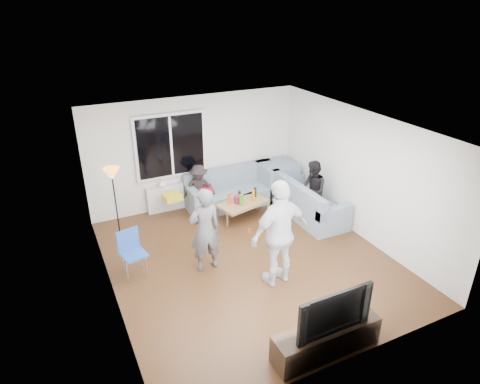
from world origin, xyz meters
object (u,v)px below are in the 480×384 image
coffee_table (243,210)px  tv_console (326,339)px  television (330,308)px  spectator_back (199,188)px  sofa_back_section (234,188)px  player_left (205,230)px  player_right (280,233)px  sofa_right_section (309,199)px  floor_lamp (116,205)px  spectator_right (313,191)px  side_chair (134,255)px

coffee_table → tv_console: bearing=-99.8°
television → spectator_back: bearing=90.6°
sofa_back_section → tv_console: (-0.82, -4.77, -0.20)m
coffee_table → player_left: bearing=-135.7°
sofa_back_section → player_right: player_right is taller
sofa_right_section → player_right: bearing=133.9°
sofa_right_section → spectator_back: bearing=58.5°
spectator_back → tv_console: (0.05, -4.80, -0.35)m
spectator_back → floor_lamp: bearing=-153.3°
sofa_right_section → coffee_table: size_ratio=1.82×
sofa_right_section → player_right: player_right is taller
sofa_back_section → spectator_right: bearing=-47.5°
sofa_right_section → tv_console: size_ratio=1.25×
sofa_right_section → coffee_table: sofa_right_section is taller
tv_console → sofa_back_section: bearing=80.2°
floor_lamp → spectator_right: size_ratio=1.16×
side_chair → spectator_right: size_ratio=0.64×
floor_lamp → player_right: bearing=-50.0°
player_left → tv_console: player_left is taller
spectator_right → television: spectator_right is taller
sofa_right_section → sofa_back_section: bearing=44.6°
sofa_right_section → spectator_right: 0.27m
coffee_table → floor_lamp: 2.76m
coffee_table → spectator_right: spectator_right is taller
television → side_chair: bearing=123.9°
television → tv_console: bearing=0.0°
spectator_back → tv_console: bearing=-76.0°
side_chair → floor_lamp: bearing=77.2°
sofa_right_section → player_left: 3.00m
coffee_table → player_right: bearing=-101.2°
sofa_right_section → floor_lamp: bearing=78.2°
player_left → spectator_right: size_ratio=1.19×
player_left → spectator_back: bearing=-109.0°
spectator_back → spectator_right: bearing=-20.1°
floor_lamp → spectator_back: size_ratio=1.37×
spectator_right → player_right: bearing=-32.6°
sofa_right_section → tv_console: 4.07m
sofa_back_section → tv_console: size_ratio=1.44×
player_right → spectator_back: size_ratio=1.69×
side_chair → tv_console: bearing=-68.8°
coffee_table → tv_console: size_ratio=0.69×
sofa_back_section → player_right: bearing=-100.9°
coffee_table → side_chair: bearing=-158.0°
player_right → spectator_right: player_right is taller
sofa_right_section → floor_lamp: floor_lamp is taller
side_chair → television: (1.98, -2.95, 0.34)m
coffee_table → spectator_back: size_ratio=0.97×
sofa_right_section → spectator_back: spectator_back is taller
spectator_back → sofa_back_section: bearing=11.4°
side_chair → spectator_right: bearing=-6.6°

